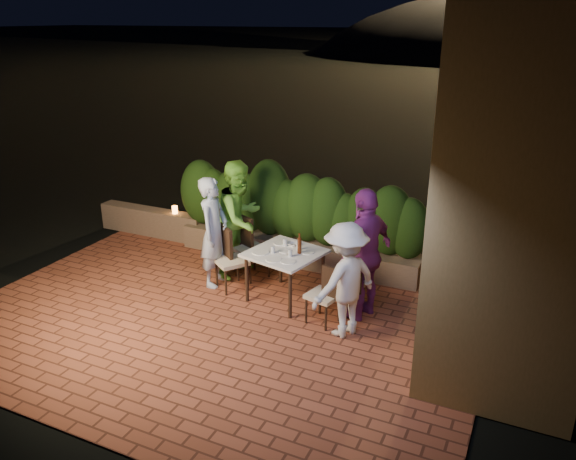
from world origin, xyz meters
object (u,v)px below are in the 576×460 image
Objects in this scene: bowl at (293,244)px; chair_left_back at (252,248)px; beer_bottle at (299,243)px; chair_right_front at (323,294)px; diner_purple at (365,254)px; diner_white at (345,280)px; diner_blue at (214,232)px; chair_left_front at (231,260)px; parapet_lamp at (175,210)px; diner_green at (240,219)px; dining_table at (285,276)px; chair_right_back at (344,282)px.

chair_left_back is (-0.79, 0.20, -0.29)m from bowl.
chair_right_front is at bearing -38.59° from beer_bottle.
beer_bottle reaches higher than bowl.
diner_white is at bearing 10.52° from diner_purple.
diner_blue is (-1.95, 0.41, 0.43)m from chair_right_front.
diner_purple is (0.97, -0.01, 0.02)m from beer_bottle.
diner_purple is (1.97, -0.44, 0.43)m from chair_left_back.
chair_left_front reaches higher than parapet_lamp.
diner_green reaches higher than bowl.
chair_right_front is 3.98m from parapet_lamp.
diner_blue is (-0.40, -0.45, 0.37)m from chair_left_back.
diner_white is at bearing -25.97° from dining_table.
chair_right_back is at bearing -72.61° from diner_purple.
diner_blue is 12.16× the size of parapet_lamp.
diner_green is at bearing -23.14° from parapet_lamp.
diner_green is 1.01× the size of diner_purple.
diner_green is at bearing 166.17° from bowl.
diner_white is (2.30, -0.56, -0.08)m from diner_blue.
dining_table is at bearing -98.25° from diner_blue.
bowl is 0.18× the size of chair_left_back.
parapet_lamp is (-2.86, 1.30, 0.20)m from dining_table.
diner_white reaches higher than dining_table.
diner_blue is at bearing -71.61° from diner_purple.
chair_left_front is at bearing -157.06° from diner_green.
diner_white is at bearing -108.05° from diner_green.
dining_table is at bearing 37.57° from chair_left_front.
chair_left_back is 2.06m from diner_purple.
chair_left_front is 2.07m from diner_white.
chair_left_front is 0.50× the size of diner_green.
chair_left_back reaches higher than bowl.
chair_left_front is at bearing -70.31° from diner_purple.
chair_right_front is at bearing 23.35° from chair_left_front.
bowl is 0.98m from chair_left_front.
diner_white is (2.12, -1.06, -0.16)m from diner_green.
beer_bottle is 0.82m from chair_right_back.
chair_left_back is at bearing -84.33° from diner_purple.
beer_bottle is 1.32m from diner_green.
chair_right_front is 6.06× the size of parapet_lamp.
bowl is at bearing 90.57° from dining_table.
chair_left_front is 6.70× the size of parapet_lamp.
beer_bottle is at bearing 36.53° from chair_right_back.
beer_bottle is 3.33m from parapet_lamp.
chair_right_back reaches higher than parapet_lamp.
beer_bottle is 1.16m from chair_left_back.
diner_white is at bearing 147.70° from chair_right_back.
chair_left_back is at bearing -89.76° from diner_white.
chair_left_back reaches higher than parapet_lamp.
chair_right_back is at bearing -96.84° from diner_blue.
diner_green is at bearing -169.19° from chair_left_back.
dining_table is 5.56× the size of bowl.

